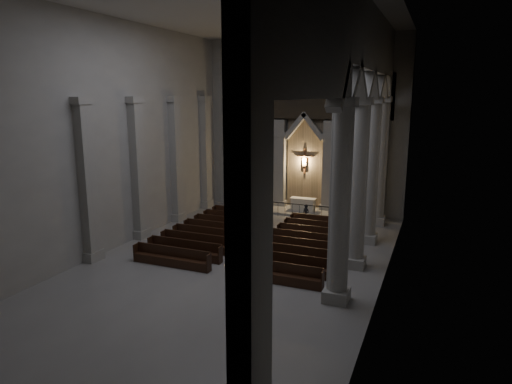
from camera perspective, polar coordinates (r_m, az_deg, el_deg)
room at (r=21.41m, az=-2.55°, el=10.68°), size 24.00×24.10×12.00m
sanctuary_wall at (r=32.29m, az=6.12°, el=9.32°), size 14.00×0.77×12.00m
right_arcade at (r=21.07m, az=13.02°, el=10.98°), size 1.00×24.00×12.00m
left_pilasters at (r=28.11m, az=-12.08°, el=3.18°), size 0.60×13.00×8.03m
sanctuary_step at (r=32.37m, az=5.41°, el=-2.38°), size 8.50×2.60×0.15m
altar at (r=32.13m, az=5.89°, el=-1.53°), size 1.76×0.70×0.90m
altar_rail at (r=30.71m, az=4.55°, el=-2.01°), size 5.15×0.09×1.01m
candle_stand_left at (r=31.85m, az=0.26°, el=-1.96°), size 0.25×0.25×1.48m
candle_stand_right at (r=30.46m, az=9.63°, el=-2.79°), size 0.25×0.25×1.47m
pews at (r=24.98m, az=0.04°, el=-6.17°), size 9.53×8.88×0.92m
worshipper at (r=29.23m, az=6.24°, el=-2.81°), size 0.55×0.45×1.31m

